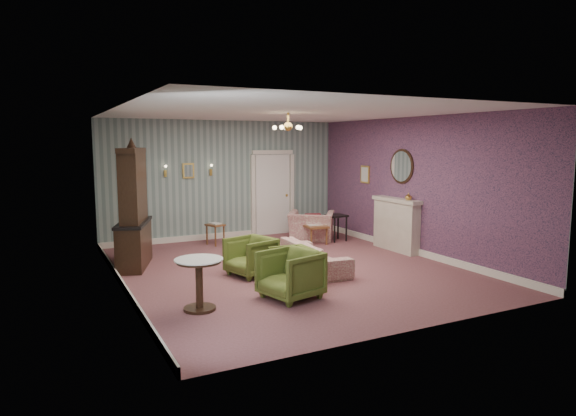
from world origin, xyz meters
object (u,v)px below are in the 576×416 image
olive_chair_b (293,263)px  side_table_black (336,228)px  sofa_chintz (313,251)px  wingback_chair (311,221)px  dresser (133,204)px  coffee_table (313,233)px  olive_chair_a (290,272)px  fireplace (396,224)px  pedestal_table (199,284)px  olive_chair_c (251,254)px

olive_chair_b → side_table_black: (2.61, 2.75, -0.01)m
sofa_chintz → side_table_black: bearing=-37.8°
wingback_chair → dresser: size_ratio=0.44×
coffee_table → olive_chair_a: bearing=-124.2°
dresser → wingback_chair: bearing=29.9°
olive_chair_a → fireplace: 4.16m
dresser → pedestal_table: size_ratio=3.20×
dresser → pedestal_table: (0.37, -3.01, -0.83)m
olive_chair_b → side_table_black: bearing=137.7°
pedestal_table → olive_chair_c: bearing=45.8°
dresser → fireplace: bearing=7.9°
olive_chair_a → sofa_chintz: (1.16, 1.34, -0.05)m
olive_chair_a → wingback_chair: (2.57, 3.91, 0.06)m
olive_chair_c → fireplace: size_ratio=0.54×
sofa_chintz → coffee_table: size_ratio=2.13×
olive_chair_a → coffee_table: size_ratio=0.95×
sofa_chintz → olive_chair_c: bearing=84.8°
side_table_black → pedestal_table: (-4.43, -3.41, 0.05)m
olive_chair_b → olive_chair_c: (-0.45, 0.76, 0.04)m
olive_chair_b → sofa_chintz: 0.93m
wingback_chair → olive_chair_c: bearing=78.0°
fireplace → olive_chair_b: bearing=-158.6°
coffee_table → pedestal_table: (-3.85, -3.51, 0.15)m
sofa_chintz → side_table_black: (1.88, 2.16, -0.04)m
pedestal_table → wingback_chair: bearing=43.8°
olive_chair_a → coffee_table: 4.37m
fireplace → coffee_table: (-1.18, 1.60, -0.36)m
olive_chair_c → sofa_chintz: bearing=65.3°
olive_chair_a → sofa_chintz: size_ratio=0.44×
olive_chair_a → pedestal_table: bearing=-108.6°
olive_chair_c → dresser: (-1.74, 1.60, 0.82)m
fireplace → coffee_table: 2.02m
sofa_chintz → side_table_black: sofa_chintz is taller
olive_chair_a → fireplace: size_ratio=0.58×
coffee_table → dresser: bearing=-173.2°
olive_chair_b → dresser: dresser is taller
pedestal_table → side_table_black: bearing=37.6°
olive_chair_c → fireplace: 3.69m
side_table_black → olive_chair_b: bearing=-133.5°
olive_chair_c → coffee_table: bearing=113.9°
fireplace → olive_chair_c: bearing=-172.3°
wingback_chair → dresser: dresser is taller
wingback_chair → coffee_table: bearing=104.0°
olive_chair_b → sofa_chintz: size_ratio=0.36×
sofa_chintz → dresser: 3.51m
olive_chair_b → coffee_table: 3.50m
sofa_chintz → pedestal_table: 2.84m
olive_chair_a → olive_chair_c: 1.52m
olive_chair_c → wingback_chair: size_ratio=0.71×
fireplace → side_table_black: 1.63m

